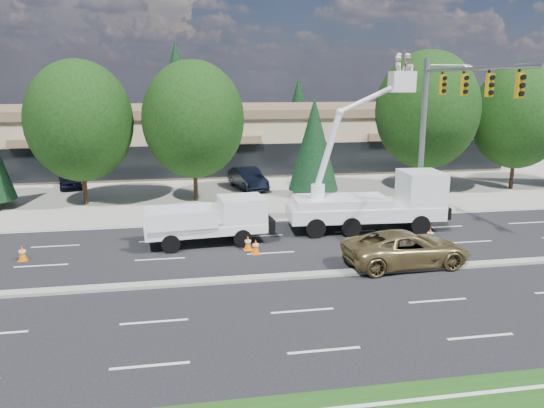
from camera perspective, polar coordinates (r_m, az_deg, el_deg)
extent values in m
plane|color=black|center=(21.51, 1.34, -7.95)|extent=(140.00, 140.00, 0.00)
cube|color=#9C9A8D|center=(40.63, -4.17, 2.08)|extent=(140.00, 22.00, 0.01)
cube|color=#9C9A8D|center=(21.49, 1.34, -7.80)|extent=(120.00, 0.55, 0.12)
cube|color=tan|center=(50.12, -5.40, 7.02)|extent=(50.00, 15.00, 5.00)
cube|color=brown|center=(49.92, -5.46, 10.05)|extent=(50.40, 15.40, 0.70)
cube|color=black|center=(42.78, -4.54, 4.66)|extent=(48.00, 0.12, 2.60)
cylinder|color=#332114|center=(35.76, -19.52, 2.25)|extent=(0.28, 0.28, 2.95)
ellipsoid|color=black|center=(35.30, -20.00, 8.40)|extent=(6.55, 6.55, 7.53)
cylinder|color=#332114|center=(35.26, -8.24, 2.73)|extent=(0.28, 0.28, 2.95)
ellipsoid|color=black|center=(34.79, -8.45, 8.98)|extent=(6.56, 6.56, 7.54)
cylinder|color=#332114|center=(36.57, 4.44, 1.48)|extent=(0.26, 0.26, 0.80)
cone|color=black|center=(36.07, 4.53, 6.46)|extent=(3.40, 3.40, 6.21)
cylinder|color=#332114|center=(39.10, 15.93, 3.55)|extent=(0.28, 0.28, 3.20)
ellipsoid|color=black|center=(38.66, 16.32, 9.66)|extent=(7.10, 7.10, 8.17)
cylinder|color=#332114|center=(42.62, 24.45, 3.44)|extent=(0.28, 0.28, 2.91)
ellipsoid|color=black|center=(42.23, 24.93, 8.51)|extent=(6.46, 6.46, 7.43)
cylinder|color=#332114|center=(63.69, -22.71, 5.45)|extent=(0.26, 0.26, 0.80)
cone|color=black|center=(63.33, -23.09, 9.66)|extent=(4.82, 4.82, 8.80)
cylinder|color=#332114|center=(62.13, -9.97, 6.09)|extent=(0.26, 0.26, 0.80)
cone|color=black|center=(61.71, -10.19, 11.74)|extent=(6.16, 6.16, 11.26)
cylinder|color=#332114|center=(63.67, 2.81, 6.44)|extent=(0.26, 0.26, 0.80)
cone|color=black|center=(63.34, 2.85, 10.04)|extent=(4.17, 4.17, 7.62)
cylinder|color=#332114|center=(67.33, 12.88, 6.49)|extent=(0.26, 0.26, 0.80)
cone|color=black|center=(66.97, 13.11, 10.81)|extent=(5.18, 5.18, 9.46)
cylinder|color=gray|center=(32.25, 15.88, 6.84)|extent=(0.32, 0.32, 9.00)
cylinder|color=gray|center=(27.68, 20.94, 13.44)|extent=(0.20, 10.00, 0.20)
cylinder|color=gray|center=(32.69, 18.45, 13.96)|extent=(2.60, 0.12, 0.12)
cube|color=gold|center=(30.30, 17.90, 12.14)|extent=(0.32, 0.22, 1.05)
cube|color=gold|center=(28.36, 19.98, 11.97)|extent=(0.32, 0.22, 1.05)
cube|color=gold|center=(26.47, 22.37, 11.75)|extent=(0.32, 0.22, 1.05)
cube|color=gold|center=(24.63, 25.11, 11.48)|extent=(0.32, 0.22, 1.05)
cube|color=white|center=(25.85, -7.21, -2.52)|extent=(5.95, 2.66, 0.43)
cube|color=white|center=(25.99, -3.26, -0.81)|extent=(2.31, 2.26, 1.44)
cube|color=black|center=(26.08, -1.92, -0.31)|extent=(0.25, 1.83, 0.96)
cube|color=white|center=(26.48, -10.01, -1.16)|extent=(3.29, 0.60, 1.06)
cube|color=white|center=(24.72, -9.59, -2.17)|extent=(3.29, 0.60, 1.06)
cube|color=white|center=(28.38, 9.92, -0.80)|extent=(8.22, 2.86, 0.71)
cube|color=white|center=(29.17, 15.73, 1.42)|extent=(2.15, 2.49, 2.03)
cube|color=black|center=(29.44, 17.11, 1.74)|extent=(0.19, 2.03, 1.22)
cube|color=white|center=(27.91, 7.37, 0.23)|extent=(4.98, 2.59, 0.51)
cylinder|color=white|center=(27.52, 4.95, 1.30)|extent=(0.71, 0.71, 0.81)
cube|color=white|center=(28.12, 13.81, 12.66)|extent=(1.16, 0.97, 1.09)
imported|color=beige|center=(28.04, 13.41, 13.52)|extent=(0.45, 0.66, 1.75)
imported|color=beige|center=(28.20, 14.29, 13.47)|extent=(0.71, 0.88, 1.75)
ellipsoid|color=white|center=(28.07, 13.51, 15.33)|extent=(0.26, 0.26, 0.18)
ellipsoid|color=white|center=(28.22, 14.39, 15.27)|extent=(0.26, 0.26, 0.18)
cube|color=orange|center=(25.94, -25.20, -5.49)|extent=(0.40, 0.40, 0.03)
cone|color=orange|center=(25.85, -25.27, -4.78)|extent=(0.36, 0.36, 0.70)
cylinder|color=white|center=(25.83, -25.29, -4.64)|extent=(0.29, 0.29, 0.10)
cube|color=orange|center=(24.40, -1.76, -5.34)|extent=(0.40, 0.40, 0.03)
cone|color=orange|center=(24.30, -1.76, -4.59)|extent=(0.36, 0.36, 0.70)
cylinder|color=white|center=(24.27, -1.76, -4.43)|extent=(0.29, 0.29, 0.10)
cube|color=orange|center=(24.96, -2.59, -4.92)|extent=(0.40, 0.40, 0.03)
cone|color=orange|center=(24.86, -2.60, -4.18)|extent=(0.36, 0.36, 0.70)
cylinder|color=white|center=(24.84, -2.60, -4.03)|extent=(0.29, 0.29, 0.10)
cube|color=orange|center=(27.33, 16.61, -3.87)|extent=(0.40, 0.40, 0.03)
cone|color=orange|center=(27.24, 16.65, -3.19)|extent=(0.36, 0.36, 0.70)
cylinder|color=white|center=(27.22, 16.66, -3.05)|extent=(0.29, 0.29, 0.10)
imported|color=olive|center=(23.42, 14.25, -4.66)|extent=(5.52, 2.79, 1.50)
imported|color=black|center=(42.08, -20.88, 2.55)|extent=(2.31, 4.14, 1.33)
imported|color=black|center=(38.91, -2.62, 2.76)|extent=(2.62, 4.90, 1.53)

